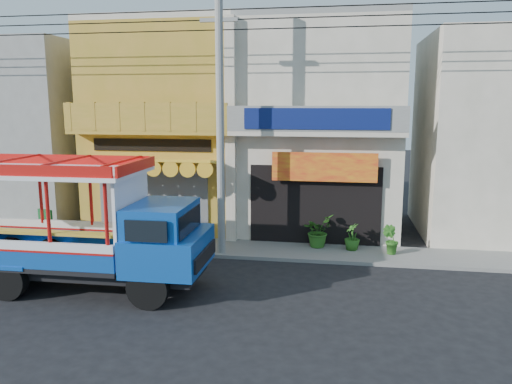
# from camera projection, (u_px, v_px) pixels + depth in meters

# --- Properties ---
(ground) EXTENTS (90.00, 90.00, 0.00)m
(ground) POSITION_uv_depth(u_px,v_px,m) (230.00, 294.00, 13.38)
(ground) COLOR black
(ground) RESTS_ON ground
(sidewalk) EXTENTS (30.00, 2.00, 0.12)m
(sidewalk) POSITION_uv_depth(u_px,v_px,m) (255.00, 250.00, 17.26)
(sidewalk) COLOR slate
(sidewalk) RESTS_ON ground
(shophouse_left) EXTENTS (6.00, 7.50, 8.24)m
(shophouse_left) POSITION_uv_depth(u_px,v_px,m) (177.00, 126.00, 21.05)
(shophouse_left) COLOR #A88B25
(shophouse_left) RESTS_ON ground
(shophouse_right) EXTENTS (6.00, 6.75, 8.24)m
(shophouse_right) POSITION_uv_depth(u_px,v_px,m) (320.00, 127.00, 20.08)
(shophouse_right) COLOR #C0B79E
(shophouse_right) RESTS_ON ground
(party_pilaster) EXTENTS (0.35, 0.30, 8.00)m
(party_pilaster) POSITION_uv_depth(u_px,v_px,m) (231.00, 134.00, 17.56)
(party_pilaster) COLOR #C0B79E
(party_pilaster) RESTS_ON ground
(filler_building_left) EXTENTS (6.00, 6.00, 7.60)m
(filler_building_left) POSITION_uv_depth(u_px,v_px,m) (27.00, 132.00, 22.28)
(filler_building_left) COLOR gray
(filler_building_left) RESTS_ON ground
(filler_building_right) EXTENTS (6.00, 6.00, 7.60)m
(filler_building_right) POSITION_uv_depth(u_px,v_px,m) (504.00, 137.00, 19.03)
(filler_building_right) COLOR #C0B79E
(filler_building_right) RESTS_ON ground
(utility_pole) EXTENTS (28.00, 0.26, 9.00)m
(utility_pole) POSITION_uv_depth(u_px,v_px,m) (225.00, 104.00, 15.85)
(utility_pole) COLOR gray
(utility_pole) RESTS_ON ground
(songthaew_truck) EXTENTS (7.69, 2.66, 3.58)m
(songthaew_truck) POSITION_uv_depth(u_px,v_px,m) (88.00, 228.00, 13.43)
(songthaew_truck) COLOR black
(songthaew_truck) RESTS_ON ground
(green_sign) EXTENTS (0.67, 0.47, 1.04)m
(green_sign) POSITION_uv_depth(u_px,v_px,m) (46.00, 225.00, 18.69)
(green_sign) COLOR black
(green_sign) RESTS_ON sidewalk
(potted_plant_a) EXTENTS (1.28, 1.33, 1.13)m
(potted_plant_a) POSITION_uv_depth(u_px,v_px,m) (318.00, 231.00, 17.33)
(potted_plant_a) COLOR #2C661D
(potted_plant_a) RESTS_ON sidewalk
(potted_plant_b) EXTENTS (0.66, 0.62, 0.96)m
(potted_plant_b) POSITION_uv_depth(u_px,v_px,m) (390.00, 240.00, 16.51)
(potted_plant_b) COLOR #2C661D
(potted_plant_b) RESTS_ON sidewalk
(potted_plant_c) EXTENTS (0.55, 0.55, 0.92)m
(potted_plant_c) POSITION_uv_depth(u_px,v_px,m) (352.00, 237.00, 16.96)
(potted_plant_c) COLOR #2C661D
(potted_plant_c) RESTS_ON sidewalk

